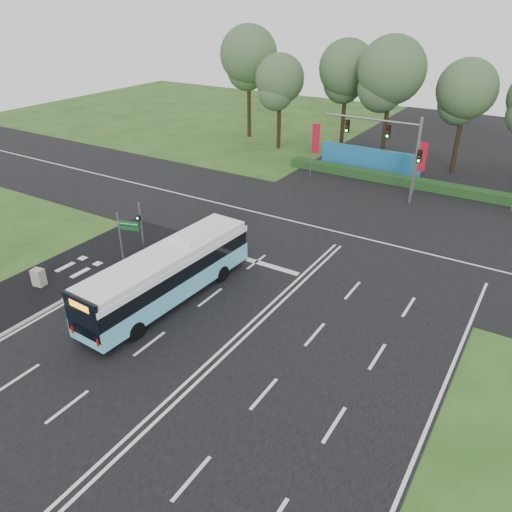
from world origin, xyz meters
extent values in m
plane|color=#254D19|center=(0.00, 0.00, 0.00)|extent=(120.00, 120.00, 0.00)
cube|color=black|center=(0.00, 0.00, 0.02)|extent=(20.00, 120.00, 0.04)
cube|color=black|center=(0.00, 12.00, 0.03)|extent=(120.00, 14.00, 0.05)
cube|color=black|center=(-12.50, -3.00, 0.03)|extent=(5.00, 18.00, 0.06)
cube|color=gray|center=(-10.10, -3.00, 0.06)|extent=(0.25, 18.00, 0.12)
cube|color=#5EBCDA|center=(-5.08, -1.30, 1.03)|extent=(2.92, 11.69, 1.06)
cube|color=black|center=(-5.08, -1.30, 0.55)|extent=(2.89, 11.64, 0.29)
cube|color=black|center=(-5.08, -1.30, 2.00)|extent=(2.82, 11.52, 0.92)
cube|color=white|center=(-5.08, -1.30, 2.58)|extent=(2.92, 11.69, 0.34)
cube|color=white|center=(-5.08, -1.30, 2.92)|extent=(2.85, 11.23, 0.34)
cube|color=white|center=(-4.97, 1.11, 3.21)|extent=(1.67, 2.96, 0.24)
cube|color=black|center=(-5.33, -7.04, 2.05)|extent=(2.35, 0.22, 2.13)
cube|color=orange|center=(-5.33, -7.08, 2.73)|extent=(1.35, 0.12, 0.34)
cylinder|color=black|center=(-6.06, 2.03, 0.50)|extent=(0.31, 1.02, 1.01)
cylinder|color=black|center=(-3.81, 1.93, 0.50)|extent=(0.31, 1.02, 1.01)
cylinder|color=black|center=(-6.36, -4.92, 0.50)|extent=(0.31, 1.02, 1.01)
cylinder|color=black|center=(-4.11, -5.02, 0.50)|extent=(0.31, 1.02, 1.01)
cylinder|color=gray|center=(-11.15, 2.94, 1.58)|extent=(0.13, 0.13, 3.16)
cube|color=black|center=(-11.15, 2.76, 2.17)|extent=(0.26, 0.18, 0.36)
sphere|color=#19F233|center=(-11.15, 2.66, 2.17)|extent=(0.13, 0.13, 0.13)
cylinder|color=gray|center=(-10.27, 0.21, 1.81)|extent=(0.11, 0.11, 3.63)
cube|color=#0D4D1D|center=(-9.61, 0.41, 2.99)|extent=(1.32, 0.44, 0.27)
cube|color=#0D4D1D|center=(-9.61, 0.41, 2.68)|extent=(1.32, 0.44, 0.20)
cube|color=white|center=(-9.61, 0.37, 2.99)|extent=(1.22, 0.37, 0.04)
cube|color=#A39B83|center=(-12.66, -4.24, 0.55)|extent=(0.75, 0.66, 1.10)
cylinder|color=gray|center=(-8.01, 22.20, 2.56)|extent=(0.08, 0.08, 5.12)
cube|color=#A40E22|center=(-7.66, 22.32, 3.64)|extent=(0.66, 0.26, 2.73)
cylinder|color=gray|center=(1.61, 22.81, 2.33)|extent=(0.07, 0.07, 4.65)
cube|color=#A40E22|center=(1.94, 22.89, 3.31)|extent=(0.61, 0.18, 2.48)
cylinder|color=gray|center=(2.00, 20.50, 3.50)|extent=(0.24, 0.24, 7.00)
cylinder|color=gray|center=(-2.00, 20.50, 6.40)|extent=(8.00, 0.16, 0.16)
cube|color=black|center=(-0.50, 20.50, 5.60)|extent=(0.32, 0.28, 1.05)
cube|color=black|center=(-4.00, 20.50, 5.60)|extent=(0.32, 0.28, 1.05)
cube|color=black|center=(2.25, 20.50, 4.00)|extent=(0.32, 0.28, 1.05)
cube|color=#143919|center=(0.00, 24.50, 0.40)|extent=(22.00, 1.20, 0.80)
cube|color=#1C6599|center=(-4.00, 27.00, 1.10)|extent=(10.00, 0.30, 2.20)
cylinder|color=black|center=(-21.05, 31.91, 4.42)|extent=(0.44, 0.44, 8.84)
sphere|color=#3A5532|center=(-21.05, 31.91, 9.31)|extent=(6.52, 6.52, 6.52)
cylinder|color=black|center=(-15.48, 29.30, 3.54)|extent=(0.44, 0.44, 7.07)
sphere|color=#3A5532|center=(-15.48, 29.30, 7.44)|extent=(5.21, 5.21, 5.21)
cylinder|color=black|center=(-9.48, 32.95, 4.04)|extent=(0.44, 0.44, 8.07)
sphere|color=#3A5532|center=(-9.48, 32.95, 8.50)|extent=(5.95, 5.95, 5.95)
cylinder|color=black|center=(-3.65, 29.62, 4.31)|extent=(0.44, 0.44, 8.61)
sphere|color=#3A5532|center=(-3.65, 29.62, 9.06)|extent=(6.35, 6.35, 6.35)
cylinder|color=black|center=(3.04, 30.90, 3.69)|extent=(0.44, 0.44, 7.37)
sphere|color=#3A5532|center=(3.04, 30.90, 7.76)|extent=(5.43, 5.43, 5.43)
camera|label=1|loc=(11.61, -19.00, 15.34)|focal=35.00mm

